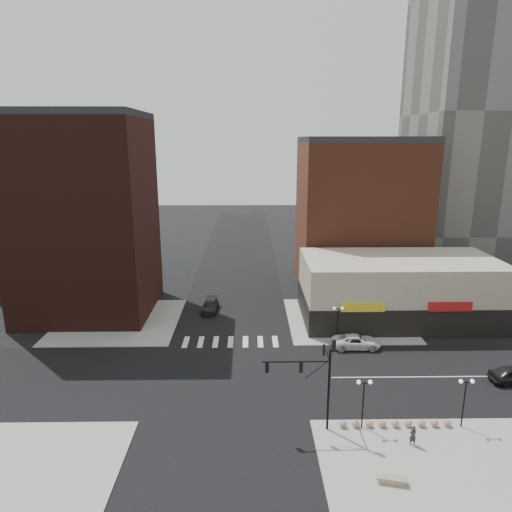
{
  "coord_description": "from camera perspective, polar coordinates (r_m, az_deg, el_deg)",
  "views": [
    {
      "loc": [
        2.09,
        -39.73,
        22.41
      ],
      "look_at": [
        2.75,
        4.77,
        11.0
      ],
      "focal_mm": 32.0,
      "sensor_mm": 36.0,
      "label": 1
    }
  ],
  "objects": [
    {
      "name": "pedestrian",
      "position": [
        38.5,
        19.01,
        -20.44
      ],
      "size": [
        0.64,
        0.49,
        1.59
      ],
      "primitive_type": "imported",
      "rotation": [
        0.0,
        0.0,
        3.35
      ],
      "color": "#29272D",
      "rests_on": "sidewalk_se"
    },
    {
      "name": "street_lamp_se_b",
      "position": [
        40.72,
        24.71,
        -15.06
      ],
      "size": [
        1.22,
        0.32,
        4.16
      ],
      "color": "black",
      "rests_on": "sidewalk_se"
    },
    {
      "name": "stone_bench",
      "position": [
        35.08,
        16.57,
        -25.24
      ],
      "size": [
        2.04,
        1.01,
        0.46
      ],
      "rotation": [
        0.0,
        0.0,
        -0.22
      ],
      "color": "gray",
      "rests_on": "sidewalk_se"
    },
    {
      "name": "building_nw_low",
      "position": [
        82.87,
        -25.13,
        1.58
      ],
      "size": [
        20.0,
        18.0,
        12.0
      ],
      "primitive_type": "cube",
      "color": "#371711",
      "rests_on": "ground"
    },
    {
      "name": "sidewalk_se",
      "position": [
        36.81,
        23.8,
        -24.4
      ],
      "size": [
        18.0,
        14.0,
        0.12
      ],
      "primitive_type": "cube",
      "color": "gray",
      "rests_on": "ground"
    },
    {
      "name": "building_ne_midrise",
      "position": [
        72.18,
        12.76,
        4.93
      ],
      "size": [
        18.0,
        15.0,
        22.0
      ],
      "primitive_type": "cube",
      "color": "brown",
      "rests_on": "ground"
    },
    {
      "name": "white_suv",
      "position": [
        52.4,
        12.42,
        -10.41
      ],
      "size": [
        5.3,
        2.44,
        1.47
      ],
      "primitive_type": "imported",
      "rotation": [
        0.0,
        0.0,
        1.57
      ],
      "color": "silver",
      "rests_on": "ground"
    },
    {
      "name": "traffic_signal",
      "position": [
        36.72,
        7.54,
        -14.12
      ],
      "size": [
        5.59,
        3.09,
        7.77
      ],
      "color": "black",
      "rests_on": "ground"
    },
    {
      "name": "street_lamp_se_a",
      "position": [
        38.1,
        13.33,
        -16.16
      ],
      "size": [
        1.22,
        0.32,
        4.16
      ],
      "color": "black",
      "rests_on": "sidewalk_se"
    },
    {
      "name": "ground",
      "position": [
        45.66,
        -3.48,
        -15.04
      ],
      "size": [
        240.0,
        240.0,
        0.0
      ],
      "primitive_type": "plane",
      "color": "black",
      "rests_on": "ground"
    },
    {
      "name": "bollard_row",
      "position": [
        40.32,
        17.03,
        -19.4
      ],
      "size": [
        8.98,
        0.58,
        0.58
      ],
      "color": "#A17A6F",
      "rests_on": "sidewalk_se"
    },
    {
      "name": "sidewalk_nw",
      "position": [
        60.96,
        -16.74,
        -7.77
      ],
      "size": [
        15.0,
        15.0,
        0.12
      ],
      "primitive_type": "cube",
      "color": "gray",
      "rests_on": "ground"
    },
    {
      "name": "building_ne_row",
      "position": [
        60.98,
        17.32,
        -4.56
      ],
      "size": [
        24.2,
        12.2,
        8.0
      ],
      "color": "#BCAF95",
      "rests_on": "ground"
    },
    {
      "name": "sidewalk_ne",
      "position": [
        59.96,
        11.27,
        -7.8
      ],
      "size": [
        15.0,
        15.0,
        0.12
      ],
      "primitive_type": "cube",
      "color": "gray",
      "rests_on": "ground"
    },
    {
      "name": "dark_sedan_north",
      "position": [
        61.8,
        -5.76,
        -6.25
      ],
      "size": [
        2.23,
        5.01,
        1.43
      ],
      "primitive_type": "imported",
      "rotation": [
        0.0,
        0.0,
        -0.05
      ],
      "color": "black",
      "rests_on": "ground"
    },
    {
      "name": "street_lamp_ne",
      "position": [
        52.36,
        10.2,
        -7.28
      ],
      "size": [
        1.22,
        0.32,
        4.16
      ],
      "color": "black",
      "rests_on": "sidewalk_ne"
    },
    {
      "name": "road_ns",
      "position": [
        45.66,
        -3.48,
        -15.03
      ],
      "size": [
        14.0,
        200.0,
        0.02
      ],
      "primitive_type": "cube",
      "color": "black",
      "rests_on": "ground"
    },
    {
      "name": "road_ew",
      "position": [
        45.66,
        -3.48,
        -15.03
      ],
      "size": [
        200.0,
        14.0,
        0.02
      ],
      "primitive_type": "cube",
      "color": "black",
      "rests_on": "ground"
    },
    {
      "name": "building_nw",
      "position": [
        62.72,
        -20.55,
        4.37
      ],
      "size": [
        16.0,
        15.0,
        25.0
      ],
      "primitive_type": "cube",
      "color": "#371711",
      "rests_on": "ground"
    }
  ]
}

